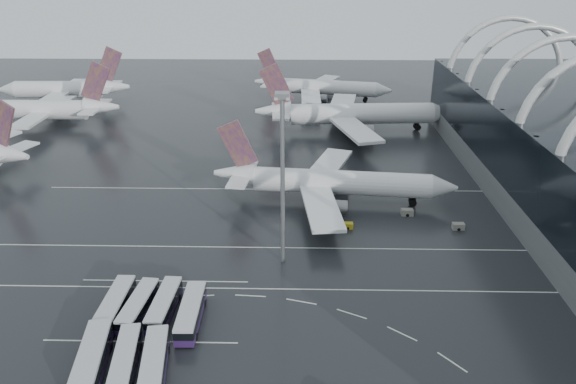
{
  "coord_description": "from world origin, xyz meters",
  "views": [
    {
      "loc": [
        -1.39,
        -80.58,
        51.35
      ],
      "look_at": [
        -3.73,
        22.25,
        7.0
      ],
      "focal_mm": 35.0,
      "sensor_mm": 36.0,
      "label": 1
    }
  ],
  "objects_px": {
    "jet_remote_far": "(67,90)",
    "jet_remote_mid": "(48,110)",
    "airliner_gate_b": "(351,114)",
    "bus_row_far_a": "(92,361)",
    "airliner_main": "(329,183)",
    "floodlight_mast": "(282,160)",
    "bus_row_near_d": "(191,312)",
    "bus_row_near_c": "(164,305)",
    "gse_cart_belly_b": "(407,212)",
    "airliner_gate_c": "(319,88)",
    "gse_cart_belly_c": "(348,226)",
    "bus_row_near_a": "(115,305)",
    "bus_row_near_b": "(138,306)",
    "bus_row_far_b": "(126,359)",
    "bus_row_far_c": "(154,364)",
    "gse_cart_belly_d": "(458,226)"
  },
  "relations": [
    {
      "from": "airliner_gate_c",
      "to": "bus_row_near_d",
      "type": "relative_size",
      "value": 3.99
    },
    {
      "from": "airliner_gate_b",
      "to": "bus_row_near_b",
      "type": "xyz_separation_m",
      "value": [
        -40.01,
        -96.25,
        -3.69
      ]
    },
    {
      "from": "bus_row_near_d",
      "to": "gse_cart_belly_b",
      "type": "height_order",
      "value": "bus_row_near_d"
    },
    {
      "from": "bus_row_far_c",
      "to": "bus_row_near_c",
      "type": "bearing_deg",
      "value": -0.59
    },
    {
      "from": "bus_row_near_a",
      "to": "gse_cart_belly_b",
      "type": "xyz_separation_m",
      "value": [
        50.65,
        36.41,
        -1.04
      ]
    },
    {
      "from": "floodlight_mast",
      "to": "jet_remote_mid",
      "type": "bearing_deg",
      "value": 132.85
    },
    {
      "from": "bus_row_near_b",
      "to": "bus_row_far_b",
      "type": "height_order",
      "value": "bus_row_far_b"
    },
    {
      "from": "bus_row_near_c",
      "to": "bus_row_far_c",
      "type": "relative_size",
      "value": 0.94
    },
    {
      "from": "bus_row_near_b",
      "to": "bus_row_far_c",
      "type": "xyz_separation_m",
      "value": [
        5.61,
        -13.05,
        0.12
      ]
    },
    {
      "from": "jet_remote_far",
      "to": "jet_remote_mid",
      "type": "bearing_deg",
      "value": 98.29
    },
    {
      "from": "jet_remote_mid",
      "to": "airliner_gate_b",
      "type": "bearing_deg",
      "value": 177.94
    },
    {
      "from": "bus_row_far_b",
      "to": "gse_cart_belly_c",
      "type": "distance_m",
      "value": 53.22
    },
    {
      "from": "bus_row_far_c",
      "to": "floodlight_mast",
      "type": "bearing_deg",
      "value": -36.07
    },
    {
      "from": "jet_remote_mid",
      "to": "jet_remote_far",
      "type": "distance_m",
      "value": 27.96
    },
    {
      "from": "airliner_gate_b",
      "to": "bus_row_far_a",
      "type": "bearing_deg",
      "value": -114.9
    },
    {
      "from": "airliner_gate_c",
      "to": "floodlight_mast",
      "type": "relative_size",
      "value": 1.67
    },
    {
      "from": "bus_row_near_d",
      "to": "gse_cart_belly_b",
      "type": "distance_m",
      "value": 54.26
    },
    {
      "from": "jet_remote_mid",
      "to": "airliner_main",
      "type": "bearing_deg",
      "value": 146.58
    },
    {
      "from": "airliner_gate_b",
      "to": "bus_row_far_c",
      "type": "bearing_deg",
      "value": -110.99
    },
    {
      "from": "gse_cart_belly_b",
      "to": "airliner_gate_c",
      "type": "bearing_deg",
      "value": 99.02
    },
    {
      "from": "jet_remote_far",
      "to": "bus_row_far_a",
      "type": "relative_size",
      "value": 3.32
    },
    {
      "from": "jet_remote_mid",
      "to": "jet_remote_far",
      "type": "relative_size",
      "value": 0.99
    },
    {
      "from": "bus_row_far_c",
      "to": "gse_cart_belly_d",
      "type": "relative_size",
      "value": 5.54
    },
    {
      "from": "airliner_main",
      "to": "bus_row_far_a",
      "type": "relative_size",
      "value": 3.74
    },
    {
      "from": "bus_row_near_d",
      "to": "gse_cart_belly_d",
      "type": "relative_size",
      "value": 5.44
    },
    {
      "from": "airliner_main",
      "to": "airliner_gate_b",
      "type": "relative_size",
      "value": 0.88
    },
    {
      "from": "airliner_gate_c",
      "to": "bus_row_far_b",
      "type": "xyz_separation_m",
      "value": [
        -29.78,
        -147.83,
        -2.97
      ]
    },
    {
      "from": "bus_row_near_a",
      "to": "bus_row_far_a",
      "type": "distance_m",
      "value": 12.83
    },
    {
      "from": "jet_remote_far",
      "to": "gse_cart_belly_b",
      "type": "relative_size",
      "value": 18.85
    },
    {
      "from": "airliner_main",
      "to": "airliner_gate_c",
      "type": "height_order",
      "value": "airliner_gate_c"
    },
    {
      "from": "airliner_main",
      "to": "bus_row_far_c",
      "type": "distance_m",
      "value": 61.58
    },
    {
      "from": "bus_row_far_a",
      "to": "bus_row_far_b",
      "type": "distance_m",
      "value": 4.31
    },
    {
      "from": "bus_row_near_d",
      "to": "floodlight_mast",
      "type": "distance_m",
      "value": 28.58
    },
    {
      "from": "gse_cart_belly_c",
      "to": "gse_cart_belly_b",
      "type": "bearing_deg",
      "value": 26.14
    },
    {
      "from": "airliner_main",
      "to": "floodlight_mast",
      "type": "bearing_deg",
      "value": -103.67
    },
    {
      "from": "jet_remote_far",
      "to": "bus_row_near_a",
      "type": "bearing_deg",
      "value": 112.5
    },
    {
      "from": "bus_row_near_b",
      "to": "gse_cart_belly_d",
      "type": "distance_m",
      "value": 63.77
    },
    {
      "from": "gse_cart_belly_d",
      "to": "bus_row_far_c",
      "type": "bearing_deg",
      "value": -139.56
    },
    {
      "from": "bus_row_far_a",
      "to": "gse_cart_belly_c",
      "type": "height_order",
      "value": "bus_row_far_a"
    },
    {
      "from": "airliner_main",
      "to": "bus_row_near_a",
      "type": "bearing_deg",
      "value": -122.71
    },
    {
      "from": "gse_cart_belly_b",
      "to": "gse_cart_belly_d",
      "type": "height_order",
      "value": "gse_cart_belly_b"
    },
    {
      "from": "airliner_main",
      "to": "gse_cart_belly_b",
      "type": "xyz_separation_m",
      "value": [
        16.24,
        -6.67,
        -3.85
      ]
    },
    {
      "from": "bus_row_near_c",
      "to": "bus_row_near_d",
      "type": "distance_m",
      "value": 4.8
    },
    {
      "from": "bus_row_near_a",
      "to": "airliner_gate_c",
      "type": "bearing_deg",
      "value": -13.9
    },
    {
      "from": "floodlight_mast",
      "to": "gse_cart_belly_c",
      "type": "relative_size",
      "value": 14.13
    },
    {
      "from": "bus_row_near_c",
      "to": "floodlight_mast",
      "type": "height_order",
      "value": "floodlight_mast"
    },
    {
      "from": "airliner_gate_b",
      "to": "bus_row_near_d",
      "type": "bearing_deg",
      "value": -111.48
    },
    {
      "from": "jet_remote_mid",
      "to": "floodlight_mast",
      "type": "bearing_deg",
      "value": 132.63
    },
    {
      "from": "bus_row_near_c",
      "to": "gse_cart_belly_b",
      "type": "relative_size",
      "value": 4.9
    },
    {
      "from": "jet_remote_mid",
      "to": "bus_row_near_a",
      "type": "xyz_separation_m",
      "value": [
        51.57,
        -99.35,
        -3.6
      ]
    }
  ]
}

